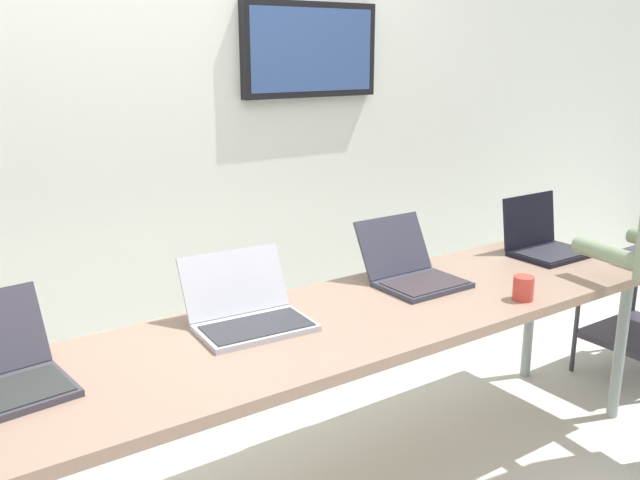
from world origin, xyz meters
The scene contains 6 objects.
back_wall centered at (0.01, 1.13, 1.30)m, with size 8.00×0.11×2.60m.
workbench centered at (0.00, 0.00, 0.68)m, with size 3.30×0.70×0.72m.
laptop_station_1 centered at (-0.14, 0.13, 0.78)m, with size 0.40×0.37×0.23m.
laptop_station_2 centered at (0.63, 0.14, 0.78)m, with size 0.33×0.37×0.24m.
laptop_station_3 centered at (1.41, 0.10, 0.78)m, with size 0.35×0.29×0.26m.
coffee_mug centered at (0.84, -0.25, 0.77)m, with size 0.08×0.08×0.09m.
Camera 1 is at (-1.18, -1.82, 1.64)m, focal length 38.49 mm.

